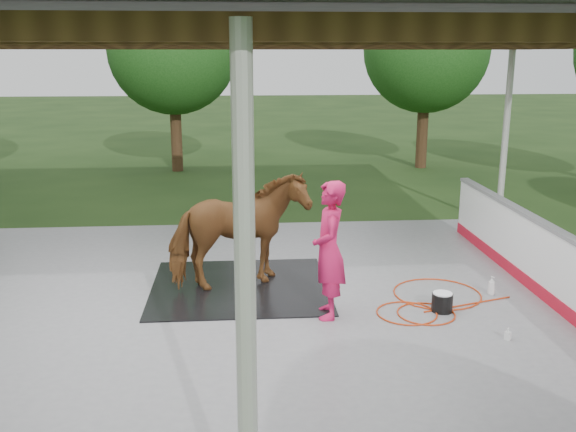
{
  "coord_description": "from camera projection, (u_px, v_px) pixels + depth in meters",
  "views": [
    {
      "loc": [
        -0.03,
        -8.66,
        3.69
      ],
      "look_at": [
        0.68,
        0.39,
        1.38
      ],
      "focal_mm": 40.0,
      "sensor_mm": 36.0,
      "label": 1
    }
  ],
  "objects": [
    {
      "name": "tree_belt",
      "position": [
        259.0,
        46.0,
        9.24
      ],
      "size": [
        28.0,
        28.0,
        5.8
      ],
      "color": "#382314",
      "rests_on": "ground"
    },
    {
      "name": "pavilion_structure",
      "position": [
        238.0,
        31.0,
        8.3
      ],
      "size": [
        12.6,
        10.6,
        4.05
      ],
      "color": "beige",
      "rests_on": "ground"
    },
    {
      "name": "rubber_mat",
      "position": [
        240.0,
        287.0,
        10.27
      ],
      "size": [
        2.8,
        2.62,
        0.02
      ],
      "primitive_type": "cube",
      "color": "black",
      "rests_on": "concrete_slab"
    },
    {
      "name": "ground",
      "position": [
        244.0,
        316.0,
        9.28
      ],
      "size": [
        100.0,
        100.0,
        0.0
      ],
      "primitive_type": "plane",
      "color": "#1E3814"
    },
    {
      "name": "concrete_slab",
      "position": [
        244.0,
        314.0,
        9.27
      ],
      "size": [
        12.0,
        10.0,
        0.05
      ],
      "primitive_type": "cube",
      "color": "slate",
      "rests_on": "ground"
    },
    {
      "name": "dasher_board",
      "position": [
        554.0,
        269.0,
        9.48
      ],
      "size": [
        0.16,
        8.0,
        1.15
      ],
      "color": "#B80F24",
      "rests_on": "concrete_slab"
    },
    {
      "name": "soap_bottle_b",
      "position": [
        508.0,
        334.0,
        8.37
      ],
      "size": [
        0.11,
        0.11,
        0.17
      ],
      "primitive_type": "imported",
      "rotation": [
        0.0,
        0.0,
        -0.74
      ],
      "color": "#338CD8",
      "rests_on": "concrete_slab"
    },
    {
      "name": "handler",
      "position": [
        329.0,
        250.0,
        8.93
      ],
      "size": [
        0.51,
        0.74,
        1.96
      ],
      "primitive_type": "imported",
      "rotation": [
        0.0,
        0.0,
        -1.63
      ],
      "color": "#C5154C",
      "rests_on": "concrete_slab"
    },
    {
      "name": "hose_coil",
      "position": [
        428.0,
        302.0,
        9.63
      ],
      "size": [
        2.18,
        1.86,
        0.02
      ],
      "color": "#AF300C",
      "rests_on": "concrete_slab"
    },
    {
      "name": "horse",
      "position": [
        239.0,
        232.0,
        10.05
      ],
      "size": [
        2.35,
        1.65,
        1.81
      ],
      "primitive_type": "imported",
      "rotation": [
        0.0,
        0.0,
        1.92
      ],
      "color": "brown",
      "rests_on": "rubber_mat"
    },
    {
      "name": "wash_bucket",
      "position": [
        442.0,
        302.0,
        9.28
      ],
      "size": [
        0.3,
        0.3,
        0.28
      ],
      "color": "black",
      "rests_on": "concrete_slab"
    },
    {
      "name": "soap_bottle_a",
      "position": [
        491.0,
        286.0,
        9.92
      ],
      "size": [
        0.14,
        0.14,
        0.3
      ],
      "primitive_type": "imported",
      "rotation": [
        0.0,
        0.0,
        0.24
      ],
      "color": "silver",
      "rests_on": "concrete_slab"
    }
  ]
}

